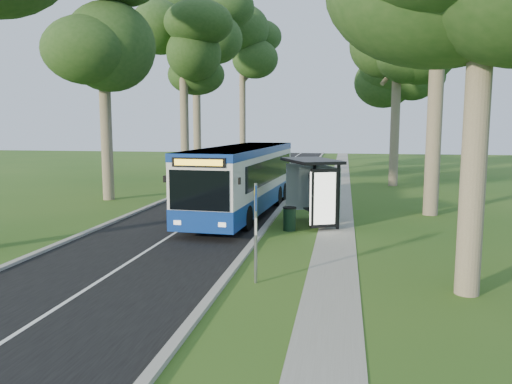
% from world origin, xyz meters
% --- Properties ---
extents(ground, '(120.00, 120.00, 0.00)m').
position_xyz_m(ground, '(0.00, 0.00, 0.00)').
color(ground, '#2A541A').
rests_on(ground, ground).
extents(road, '(7.00, 100.00, 0.02)m').
position_xyz_m(road, '(-3.50, 10.00, 0.01)').
color(road, black).
rests_on(road, ground).
extents(kerb_east, '(0.25, 100.00, 0.12)m').
position_xyz_m(kerb_east, '(0.00, 10.00, 0.06)').
color(kerb_east, '#9E9B93').
rests_on(kerb_east, ground).
extents(kerb_west, '(0.25, 100.00, 0.12)m').
position_xyz_m(kerb_west, '(-7.00, 10.00, 0.06)').
color(kerb_west, '#9E9B93').
rests_on(kerb_west, ground).
extents(centre_line, '(0.12, 100.00, 0.00)m').
position_xyz_m(centre_line, '(-3.50, 10.00, 0.02)').
color(centre_line, white).
rests_on(centre_line, road).
extents(footpath, '(1.50, 100.00, 0.02)m').
position_xyz_m(footpath, '(3.00, 10.00, 0.01)').
color(footpath, gray).
rests_on(footpath, ground).
extents(bus, '(3.41, 12.75, 3.34)m').
position_xyz_m(bus, '(-1.65, 4.58, 1.73)').
color(bus, white).
rests_on(bus, ground).
extents(bus_stop_sign, '(0.13, 0.39, 2.82)m').
position_xyz_m(bus_stop_sign, '(0.89, -6.06, 1.74)').
color(bus_stop_sign, gray).
rests_on(bus_stop_sign, ground).
extents(bus_shelter, '(3.06, 3.84, 2.91)m').
position_xyz_m(bus_shelter, '(1.98, 2.16, 2.06)').
color(bus_shelter, black).
rests_on(bus_shelter, ground).
extents(litter_bin, '(0.57, 0.57, 1.00)m').
position_xyz_m(litter_bin, '(1.06, 1.08, 0.51)').
color(litter_bin, black).
rests_on(litter_bin, ground).
extents(car_white, '(2.30, 4.22, 1.36)m').
position_xyz_m(car_white, '(-8.55, 24.66, 0.68)').
color(car_white, silver).
rests_on(car_white, ground).
extents(car_silver, '(2.85, 5.22, 1.63)m').
position_xyz_m(car_silver, '(-8.57, 29.59, 0.82)').
color(car_silver, '#ABADB2').
rests_on(car_silver, ground).
extents(tree_west_b, '(5.20, 5.20, 14.73)m').
position_xyz_m(tree_west_b, '(-10.50, 8.00, 10.91)').
color(tree_west_b, '#7A6B56').
rests_on(tree_west_b, ground).
extents(tree_west_c, '(5.20, 5.20, 14.09)m').
position_xyz_m(tree_west_c, '(-9.00, 18.00, 10.45)').
color(tree_west_c, '#7A6B56').
rests_on(tree_west_c, ground).
extents(tree_west_d, '(5.20, 5.20, 19.05)m').
position_xyz_m(tree_west_d, '(-11.00, 28.00, 14.07)').
color(tree_west_d, '#7A6B56').
rests_on(tree_west_d, ground).
extents(tree_west_e, '(5.20, 5.20, 16.88)m').
position_xyz_m(tree_west_e, '(-8.50, 38.00, 12.49)').
color(tree_west_e, '#7A6B56').
rests_on(tree_west_e, ground).
extents(tree_east_c, '(5.20, 5.20, 14.03)m').
position_xyz_m(tree_east_c, '(6.80, 18.00, 10.40)').
color(tree_east_c, '#7A6B56').
rests_on(tree_east_c, ground).
extents(tree_east_d, '(5.20, 5.20, 13.43)m').
position_xyz_m(tree_east_d, '(8.00, 30.00, 9.96)').
color(tree_east_d, '#7A6B56').
rests_on(tree_east_d, ground).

